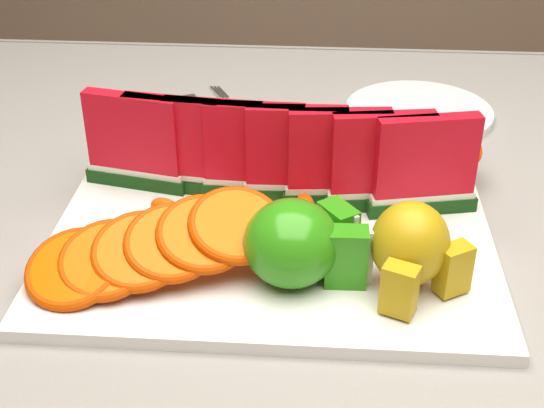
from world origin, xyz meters
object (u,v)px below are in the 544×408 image
object	(u,v)px
platter	(271,238)
fork	(211,119)
apple_cluster	(300,244)
side_plate	(419,112)
pear_cluster	(412,248)

from	to	relation	value
platter	fork	size ratio (longest dim) A/B	2.13
apple_cluster	side_plate	size ratio (longest dim) A/B	0.64
platter	fork	world-z (taller)	platter
pear_cluster	fork	bearing A→B (deg)	122.53
apple_cluster	fork	distance (m)	0.35
platter	side_plate	distance (m)	0.33
pear_cluster	fork	xyz separation A→B (m)	(-0.21, 0.33, -0.05)
apple_cluster	fork	world-z (taller)	apple_cluster
platter	side_plate	world-z (taller)	platter
platter	pear_cluster	xyz separation A→B (m)	(0.12, -0.07, 0.04)
apple_cluster	fork	bearing A→B (deg)	110.52
apple_cluster	fork	xyz separation A→B (m)	(-0.12, 0.32, -0.04)
platter	pear_cluster	size ratio (longest dim) A/B	4.59
apple_cluster	pear_cluster	distance (m)	0.09
pear_cluster	fork	distance (m)	0.39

